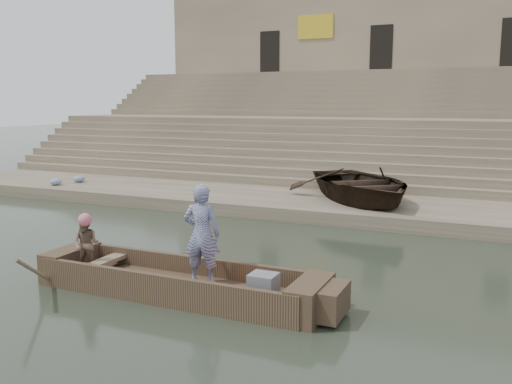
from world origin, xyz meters
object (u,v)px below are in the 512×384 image
Objects in this scene: standing_man at (202,234)px; television at (263,285)px; beached_rowboat at (360,184)px; rowing_man at (86,245)px; main_rowboat at (179,289)px.

television is at bearing 158.80° from standing_man.
standing_man reaches higher than television.
beached_rowboat is (-0.45, 8.86, 0.52)m from television.
television is (3.70, 0.15, -0.35)m from rowing_man.
standing_man is 2.45m from rowing_man.
rowing_man is 0.21× the size of beached_rowboat.
main_rowboat is at bearing -10.28° from rowing_man.
main_rowboat is 4.52× the size of rowing_man.
television is at bearing -124.35° from beached_rowboat.
television is (1.70, 0.00, 0.31)m from main_rowboat.
standing_man is 0.35× the size of beached_rowboat.
rowing_man is 9.58m from beached_rowboat.
standing_man is 4.02× the size of television.
standing_man is at bearing -132.83° from beached_rowboat.
rowing_man is at bearing -177.65° from television.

